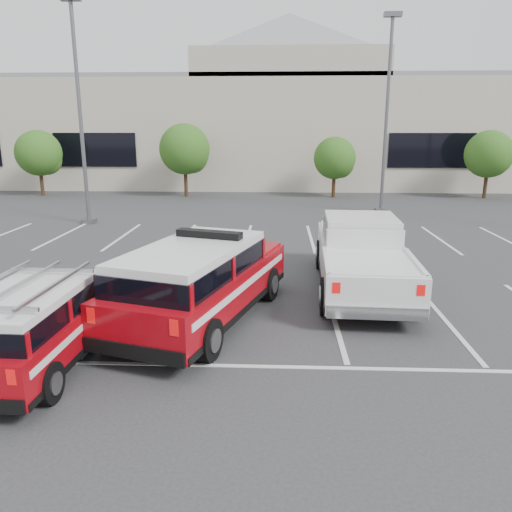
{
  "coord_description": "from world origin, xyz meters",
  "views": [
    {
      "loc": [
        1.3,
        -11.79,
        4.56
      ],
      "look_at": [
        0.69,
        1.79,
        1.05
      ],
      "focal_mm": 35.0,
      "sensor_mm": 36.0,
      "label": 1
    }
  ],
  "objects_px": {
    "ladder_suv": "(39,329)",
    "tree_left": "(40,155)",
    "light_pole_left": "(80,114)",
    "tree_mid_right": "(336,160)",
    "convention_building": "(266,126)",
    "white_pickup": "(361,262)",
    "fire_chief_suv": "(201,287)",
    "tree_mid_left": "(186,151)",
    "light_pole_mid": "(387,115)",
    "tree_right": "(490,156)"
  },
  "relations": [
    {
      "from": "ladder_suv",
      "to": "tree_mid_right",
      "type": "bearing_deg",
      "value": 73.18
    },
    {
      "from": "fire_chief_suv",
      "to": "tree_left",
      "type": "bearing_deg",
      "value": 139.59
    },
    {
      "from": "tree_mid_right",
      "to": "ladder_suv",
      "type": "height_order",
      "value": "tree_mid_right"
    },
    {
      "from": "light_pole_left",
      "to": "fire_chief_suv",
      "type": "distance_m",
      "value": 15.23
    },
    {
      "from": "tree_mid_right",
      "to": "ladder_suv",
      "type": "xyz_separation_m",
      "value": [
        -8.44,
        -24.95,
        -1.77
      ]
    },
    {
      "from": "tree_mid_right",
      "to": "white_pickup",
      "type": "distance_m",
      "value": 19.98
    },
    {
      "from": "tree_mid_right",
      "to": "fire_chief_suv",
      "type": "relative_size",
      "value": 0.62
    },
    {
      "from": "white_pickup",
      "to": "ladder_suv",
      "type": "relative_size",
      "value": 1.43
    },
    {
      "from": "convention_building",
      "to": "fire_chief_suv",
      "type": "relative_size",
      "value": 9.26
    },
    {
      "from": "convention_building",
      "to": "white_pickup",
      "type": "height_order",
      "value": "convention_building"
    },
    {
      "from": "light_pole_left",
      "to": "tree_right",
      "type": "bearing_deg",
      "value": 23.51
    },
    {
      "from": "white_pickup",
      "to": "light_pole_left",
      "type": "bearing_deg",
      "value": 142.9
    },
    {
      "from": "tree_mid_left",
      "to": "ladder_suv",
      "type": "bearing_deg",
      "value": -86.43
    },
    {
      "from": "fire_chief_suv",
      "to": "ladder_suv",
      "type": "bearing_deg",
      "value": -123.17
    },
    {
      "from": "tree_mid_right",
      "to": "tree_left",
      "type": "bearing_deg",
      "value": 180.0
    },
    {
      "from": "tree_right",
      "to": "ladder_suv",
      "type": "height_order",
      "value": "tree_right"
    },
    {
      "from": "ladder_suv",
      "to": "tree_left",
      "type": "bearing_deg",
      "value": 116.73
    },
    {
      "from": "tree_mid_left",
      "to": "light_pole_left",
      "type": "bearing_deg",
      "value": -107.1
    },
    {
      "from": "light_pole_mid",
      "to": "tree_left",
      "type": "bearing_deg",
      "value": 164.57
    },
    {
      "from": "tree_mid_left",
      "to": "light_pole_mid",
      "type": "relative_size",
      "value": 0.47
    },
    {
      "from": "ladder_suv",
      "to": "white_pickup",
      "type": "bearing_deg",
      "value": 37.68
    },
    {
      "from": "light_pole_left",
      "to": "light_pole_mid",
      "type": "height_order",
      "value": "same"
    },
    {
      "from": "tree_mid_right",
      "to": "white_pickup",
      "type": "bearing_deg",
      "value": -94.01
    },
    {
      "from": "convention_building",
      "to": "tree_mid_left",
      "type": "distance_m",
      "value": 11.19
    },
    {
      "from": "convention_building",
      "to": "light_pole_mid",
      "type": "height_order",
      "value": "convention_building"
    },
    {
      "from": "tree_right",
      "to": "light_pole_left",
      "type": "relative_size",
      "value": 0.43
    },
    {
      "from": "tree_mid_left",
      "to": "light_pole_mid",
      "type": "xyz_separation_m",
      "value": [
        11.91,
        -6.05,
        2.14
      ]
    },
    {
      "from": "light_pole_mid",
      "to": "white_pickup",
      "type": "relative_size",
      "value": 1.51
    },
    {
      "from": "tree_right",
      "to": "light_pole_mid",
      "type": "xyz_separation_m",
      "value": [
        -8.09,
        -6.05,
        2.41
      ]
    },
    {
      "from": "tree_right",
      "to": "fire_chief_suv",
      "type": "bearing_deg",
      "value": -124.64
    },
    {
      "from": "tree_mid_left",
      "to": "tree_mid_right",
      "type": "bearing_deg",
      "value": -0.0
    },
    {
      "from": "tree_mid_left",
      "to": "light_pole_left",
      "type": "relative_size",
      "value": 0.47
    },
    {
      "from": "tree_right",
      "to": "ladder_suv",
      "type": "distance_m",
      "value": 31.09
    },
    {
      "from": "light_pole_left",
      "to": "ladder_suv",
      "type": "relative_size",
      "value": 2.17
    },
    {
      "from": "white_pickup",
      "to": "tree_mid_right",
      "type": "bearing_deg",
      "value": 88.89
    },
    {
      "from": "tree_left",
      "to": "tree_mid_left",
      "type": "xyz_separation_m",
      "value": [
        10.0,
        0.0,
        0.27
      ]
    },
    {
      "from": "tree_mid_right",
      "to": "fire_chief_suv",
      "type": "distance_m",
      "value": 23.33
    },
    {
      "from": "white_pickup",
      "to": "tree_left",
      "type": "bearing_deg",
      "value": 136.03
    },
    {
      "from": "tree_right",
      "to": "white_pickup",
      "type": "height_order",
      "value": "tree_right"
    },
    {
      "from": "tree_right",
      "to": "light_pole_left",
      "type": "xyz_separation_m",
      "value": [
        -23.09,
        -10.05,
        2.41
      ]
    },
    {
      "from": "convention_building",
      "to": "ladder_suv",
      "type": "bearing_deg",
      "value": -95.8
    },
    {
      "from": "convention_building",
      "to": "tree_mid_right",
      "type": "height_order",
      "value": "convention_building"
    },
    {
      "from": "convention_building",
      "to": "tree_left",
      "type": "relative_size",
      "value": 13.58
    },
    {
      "from": "tree_mid_right",
      "to": "tree_right",
      "type": "distance_m",
      "value": 10.0
    },
    {
      "from": "tree_mid_right",
      "to": "white_pickup",
      "type": "xyz_separation_m",
      "value": [
        -1.39,
        -19.86,
        -1.69
      ]
    },
    {
      "from": "light_pole_left",
      "to": "ladder_suv",
      "type": "distance_m",
      "value": 16.23
    },
    {
      "from": "tree_right",
      "to": "light_pole_left",
      "type": "height_order",
      "value": "light_pole_left"
    },
    {
      "from": "tree_left",
      "to": "ladder_suv",
      "type": "bearing_deg",
      "value": -65.14
    },
    {
      "from": "white_pickup",
      "to": "convention_building",
      "type": "bearing_deg",
      "value": 99.66
    },
    {
      "from": "tree_right",
      "to": "tree_mid_right",
      "type": "bearing_deg",
      "value": -180.0
    }
  ]
}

